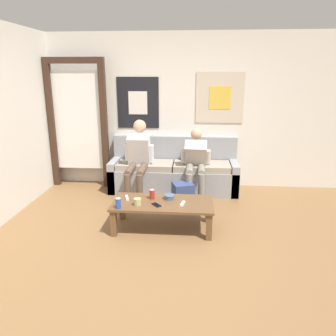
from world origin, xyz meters
The scene contains 15 objects.
ground_plane centered at (0.00, 0.00, 0.00)m, with size 18.00×18.00×0.00m, color brown.
wall_back centered at (0.00, 2.35, 1.28)m, with size 10.00×0.07×2.55m.
door_frame centered at (-1.72, 2.13, 1.20)m, with size 1.00×0.10×2.15m.
couch centered at (-0.09, 2.02, 0.30)m, with size 2.10×0.66×0.87m.
coffee_table centered at (-0.14, 0.56, 0.30)m, with size 1.25×0.60×0.36m.
person_seated_adult centered at (-0.63, 1.66, 0.65)m, with size 0.47×0.95×1.20m.
person_seated_teen centered at (0.27, 1.70, 0.58)m, with size 0.47×0.93×1.05m.
backpack centered at (0.09, 1.25, 0.18)m, with size 0.35×0.36×0.37m.
ceramic_bowl centered at (-0.06, 0.67, 0.39)m, with size 0.14×0.14×0.06m.
pillar_candle centered at (-0.43, 0.44, 0.40)m, with size 0.09×0.09×0.10m.
drink_can_blue centered at (-0.64, 0.33, 0.42)m, with size 0.07×0.07×0.12m.
drink_can_red centered at (-0.28, 0.66, 0.42)m, with size 0.07×0.07×0.12m.
game_controller_near_left centered at (0.12, 0.50, 0.37)m, with size 0.06×0.15×0.03m.
game_controller_near_right centered at (-0.60, 0.64, 0.37)m, with size 0.07×0.15×0.03m.
cell_phone centered at (-0.20, 0.45, 0.37)m, with size 0.14×0.15×0.01m.
Camera 1 is at (0.24, -3.21, 1.91)m, focal length 35.00 mm.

